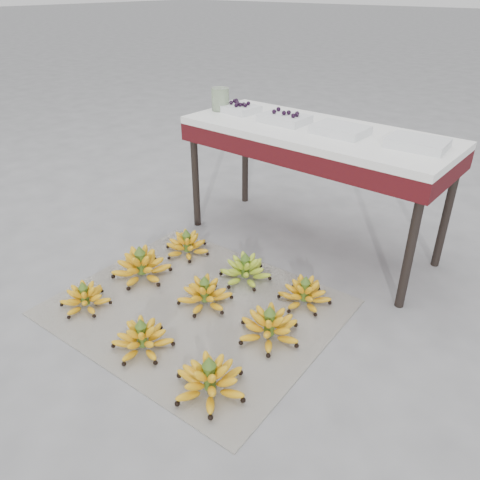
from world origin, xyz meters
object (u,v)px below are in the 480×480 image
Objects in this scene: bunch_front_left at (85,298)px; tray_far_left at (238,108)px; bunch_back_center at (245,270)px; vendor_table at (315,143)px; bunch_front_right at (210,380)px; tray_right at (340,130)px; bunch_mid_left at (141,266)px; tray_left at (285,118)px; bunch_mid_right at (269,327)px; tray_far_right at (417,143)px; bunch_mid_center at (205,294)px; bunch_front_center at (142,338)px; bunch_back_right at (305,294)px; newspaper_mat at (197,307)px; glass_jar at (220,99)px; bunch_back_left at (187,245)px.

bunch_front_left is 1.13× the size of tray_far_left.
vendor_table reaches higher than bunch_back_center.
tray_right is at bearing 92.27° from bunch_front_right.
tray_left is (0.27, 0.85, 0.65)m from bunch_mid_left.
tray_left reaches higher than bunch_mid_right.
tray_far_right is at bearing 78.54° from bunch_mid_right.
bunch_front_center is at bearing -63.55° from bunch_mid_center.
tray_left is (-0.19, -0.01, 0.10)m from vendor_table.
bunch_back_right is at bearing 85.60° from bunch_front_right.
tray_left reaches higher than newspaper_mat.
bunch_mid_right reaches higher than bunch_back_center.
newspaper_mat is 0.53m from bunch_front_left.
glass_jar reaches higher than vendor_table.
bunch_mid_center is 1.22× the size of bunch_back_left.
tray_far_left is at bearing 92.85° from bunch_front_center.
tray_right reaches higher than bunch_mid_left.
newspaper_mat is 0.34m from bunch_back_center.
bunch_front_center is at bearing -65.00° from bunch_back_left.
bunch_mid_center is 1.25× the size of tray_far_right.
bunch_mid_center is 1.21m from glass_jar.
vendor_table reaches higher than bunch_back_left.
newspaper_mat is 9.59× the size of glass_jar.
bunch_front_center is 1.30× the size of tray_far_left.
bunch_back_right is (0.38, 0.36, 0.06)m from newspaper_mat.
bunch_mid_right is 1.37m from tray_far_left.
tray_far_left is 0.91× the size of tray_far_right.
bunch_mid_center is at bearing -41.48° from bunch_back_left.
vendor_table reaches higher than bunch_mid_center.
glass_jar reaches higher than bunch_front_left.
bunch_front_left is at bearing -98.19° from bunch_back_left.
bunch_back_center reaches higher than bunch_front_center.
bunch_back_left is 1.10× the size of tray_left.
bunch_mid_left is 1.16× the size of bunch_mid_center.
bunch_mid_center is at bearing 128.29° from bunch_front_right.
bunch_back_right is at bearing -44.94° from tray_left.
bunch_back_left is 1.12× the size of tray_far_left.
newspaper_mat is 1.14m from tray_right.
tray_right is at bearing -175.26° from tray_far_right.
bunch_front_center is at bearing -82.60° from tray_left.
newspaper_mat is 3.63× the size of bunch_mid_center.
newspaper_mat is 0.52m from bunch_back_right.
bunch_back_right is at bearing -71.93° from tray_right.
bunch_mid_right is at bearing 27.59° from bunch_front_center.
bunch_back_center is at bearing -135.40° from tray_far_right.
bunch_back_left is 0.20× the size of vendor_table.
bunch_mid_right is (0.80, 0.38, 0.01)m from bunch_front_left.
bunch_mid_right is at bearing -43.73° from tray_far_left.
bunch_back_right is at bearing 44.23° from bunch_front_center.
bunch_mid_left is 1.59× the size of tray_far_left.
bunch_mid_center is 1.06m from tray_right.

